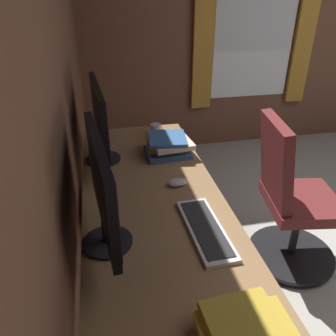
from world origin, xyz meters
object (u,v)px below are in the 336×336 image
Objects in this scene: mouse_main at (177,182)px; coffee_mug at (156,131)px; drawer_pedestal at (147,244)px; office_chair at (291,203)px; monitor_primary at (100,118)px; book_stack_far at (246,333)px; monitor_secondary at (102,188)px; keyboard_main at (206,229)px; book_stack_near at (168,146)px.

coffee_mug is at bearing 0.46° from mouse_main.
drawer_pedestal is 0.91m from office_chair.
coffee_mug is (0.25, -0.35, -0.21)m from monitor_primary.
book_stack_far is 0.29× the size of office_chair.
book_stack_far is (-0.88, 0.00, 0.02)m from mouse_main.
mouse_main is (0.37, -0.37, -0.25)m from monitor_secondary.
keyboard_main is (-0.40, -0.20, 0.39)m from drawer_pedestal.
coffee_mug is 0.96m from office_chair.
drawer_pedestal is at bearing 10.35° from book_stack_far.
book_stack_near is at bearing 0.44° from keyboard_main.
monitor_primary is 0.44m from book_stack_near.
drawer_pedestal is at bearing 82.26° from mouse_main.
book_stack_far is at bearing 178.59° from book_stack_near.
monitor_primary is 0.56m from mouse_main.
monitor_primary reaches higher than coffee_mug.
coffee_mug is at bearing 7.36° from book_stack_near.
monitor_secondary is 2.03× the size of book_stack_near.
monitor_secondary is 0.85m from book_stack_near.
keyboard_main is at bearing -91.23° from monitor_secondary.
monitor_secondary is 1.31m from office_chair.
monitor_secondary is (-0.39, 0.20, 0.65)m from drawer_pedestal.
keyboard_main is 1.50× the size of book_stack_near.
book_stack_far is at bearing 175.88° from keyboard_main.
monitor_secondary is at bearing 159.47° from coffee_mug.
drawer_pedestal is at bearing 26.66° from keyboard_main.
book_stack_near is 0.83m from office_chair.
coffee_mug is (0.25, 0.03, -0.01)m from book_stack_near.
book_stack_near is at bearing 69.06° from office_chair.
monitor_secondary is at bearing 35.82° from book_stack_far.
monitor_secondary reaches higher than book_stack_near.
book_stack_near reaches higher than book_stack_far.
monitor_secondary is 0.58m from mouse_main.
book_stack_far is 1.49m from coffee_mug.
monitor_secondary reaches higher than drawer_pedestal.
monitor_secondary is at bearing 134.80° from mouse_main.
book_stack_near is at bearing -30.20° from drawer_pedestal.
coffee_mug reaches higher than keyboard_main.
drawer_pedestal is 1.64× the size of keyboard_main.
office_chair is (-0.52, -0.74, -0.32)m from coffee_mug.
book_stack_near is at bearing -4.41° from mouse_main.
monitor_secondary is 0.67m from book_stack_far.
office_chair is at bearing -86.02° from drawer_pedestal.
monitor_primary reaches higher than office_chair.
book_stack_near is at bearing -1.41° from book_stack_far.
coffee_mug is at bearing 0.08° from book_stack_far.
keyboard_main is at bearing -174.96° from mouse_main.
monitor_primary is 0.48m from coffee_mug.
book_stack_near is at bearing -90.61° from monitor_primary.
monitor_primary is at bearing 89.39° from book_stack_near.
mouse_main is (-0.36, -0.36, -0.24)m from monitor_primary.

